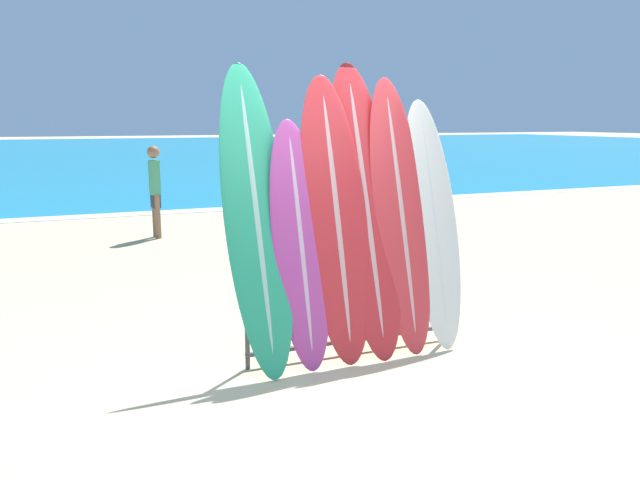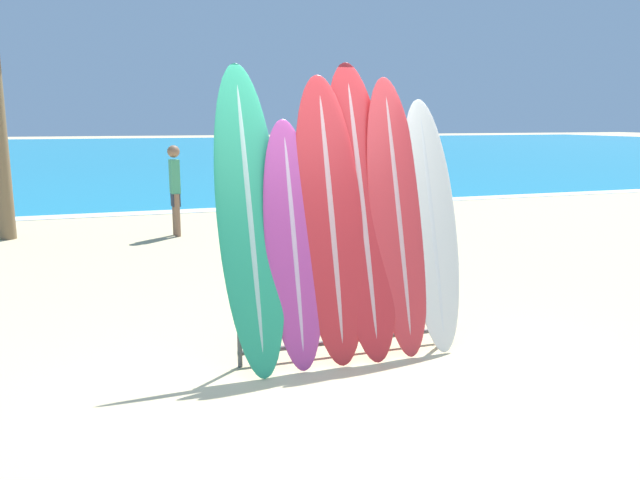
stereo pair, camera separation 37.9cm
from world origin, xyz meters
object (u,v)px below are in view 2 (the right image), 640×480
object	(u,v)px
surfboard_slot_0	(249,215)
person_near_water	(175,187)
surfboard_slot_1	(293,243)
surfboard_slot_3	(362,208)
surfboard_slot_2	(330,218)
surfboard_slot_4	(397,214)
person_mid_beach	(334,201)
surfboard_slot_5	(431,224)
surfboard_rack	(349,303)

from	to	relation	value
surfboard_slot_0	person_near_water	world-z (taller)	surfboard_slot_0
surfboard_slot_1	surfboard_slot_3	distance (m)	0.71
surfboard_slot_2	surfboard_slot_4	size ratio (longest dim) A/B	1.00
surfboard_slot_0	surfboard_slot_2	distance (m)	0.69
surfboard_slot_2	person_near_water	bearing A→B (deg)	96.31
surfboard_slot_3	person_mid_beach	size ratio (longest dim) A/B	1.42
surfboard_slot_3	surfboard_slot_5	xyz separation A→B (m)	(0.65, -0.06, -0.16)
surfboard_slot_2	surfboard_slot_4	bearing A→B (deg)	0.82
surfboard_slot_0	person_mid_beach	world-z (taller)	surfboard_slot_0
surfboard_slot_3	surfboard_slot_4	xyz separation A→B (m)	(0.33, -0.04, -0.06)
surfboard_slot_4	surfboard_slot_1	bearing A→B (deg)	-176.56
surfboard_slot_5	surfboard_rack	bearing A→B (deg)	-176.16
surfboard_slot_0	surfboard_slot_2	world-z (taller)	surfboard_slot_0
surfboard_rack	surfboard_slot_5	distance (m)	1.04
surfboard_slot_5	surfboard_slot_4	bearing A→B (deg)	175.94
surfboard_slot_3	surfboard_slot_5	size ratio (longest dim) A/B	1.15
surfboard_rack	surfboard_slot_3	size ratio (longest dim) A/B	0.78
surfboard_slot_4	person_near_water	xyz separation A→B (m)	(-1.32, 6.23, -0.34)
surfboard_rack	surfboard_slot_5	size ratio (longest dim) A/B	0.89
surfboard_slot_1	surfboard_slot_2	size ratio (longest dim) A/B	0.84
surfboard_slot_0	surfboard_slot_3	size ratio (longest dim) A/B	0.99
surfboard_slot_0	surfboard_slot_4	xyz separation A→B (m)	(1.32, -0.05, -0.05)
surfboard_slot_2	person_near_water	size ratio (longest dim) A/B	1.52
surfboard_slot_2	person_mid_beach	bearing A→B (deg)	69.36
surfboard_slot_3	surfboard_slot_4	world-z (taller)	surfboard_slot_3
surfboard_slot_3	surfboard_slot_5	world-z (taller)	surfboard_slot_3
surfboard_rack	surfboard_slot_1	bearing A→B (deg)	177.85
surfboard_slot_0	surfboard_slot_5	world-z (taller)	surfboard_slot_0
surfboard_slot_5	person_near_water	bearing A→B (deg)	104.82
surfboard_slot_1	surfboard_slot_2	world-z (taller)	surfboard_slot_2
surfboard_slot_3	surfboard_slot_2	bearing A→B (deg)	-170.74
person_near_water	person_mid_beach	distance (m)	3.91
surfboard_slot_4	surfboard_slot_5	xyz separation A→B (m)	(0.33, -0.02, -0.10)
surfboard_slot_0	surfboard_slot_3	distance (m)	1.00
surfboard_slot_1	surfboard_slot_4	bearing A→B (deg)	3.44
surfboard_slot_0	surfboard_slot_1	world-z (taller)	surfboard_slot_0
surfboard_slot_3	person_mid_beach	world-z (taller)	surfboard_slot_3
surfboard_slot_5	person_mid_beach	world-z (taller)	surfboard_slot_5
surfboard_slot_1	surfboard_slot_3	world-z (taller)	surfboard_slot_3
surfboard_slot_3	surfboard_slot_5	bearing A→B (deg)	-5.63
surfboard_slot_2	surfboard_slot_3	size ratio (longest dim) A/B	0.95
person_mid_beach	surfboard_slot_4	bearing A→B (deg)	-72.15
surfboard_slot_1	surfboard_slot_5	xyz separation A→B (m)	(1.31, 0.04, 0.09)
surfboard_slot_3	person_near_water	size ratio (longest dim) A/B	1.60
surfboard_slot_5	person_near_water	distance (m)	6.47
surfboard_rack	surfboard_slot_2	xyz separation A→B (m)	(-0.15, 0.07, 0.75)
surfboard_rack	person_near_water	size ratio (longest dim) A/B	1.24
surfboard_rack	surfboard_slot_0	distance (m)	1.17
person_mid_beach	surfboard_slot_0	bearing A→B (deg)	-96.70
surfboard_rack	person_near_water	world-z (taller)	person_near_water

